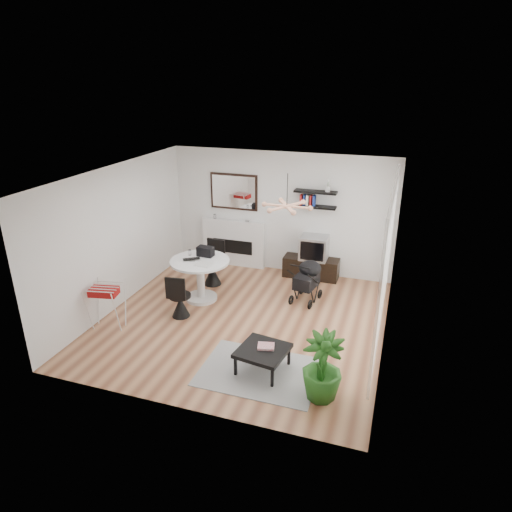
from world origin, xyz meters
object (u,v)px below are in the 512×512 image
(dining_table, at_px, (200,274))
(crt_tv, at_px, (314,247))
(tv_console, at_px, (311,268))
(potted_plant, at_px, (322,367))
(stroller, at_px, (307,282))
(fireplace, at_px, (234,237))
(drying_rack, at_px, (107,306))
(coffee_table, at_px, (263,351))

(dining_table, bearing_deg, crt_tv, 42.48)
(tv_console, height_order, potted_plant, potted_plant)
(potted_plant, bearing_deg, crt_tv, 103.30)
(potted_plant, bearing_deg, stroller, 106.26)
(fireplace, height_order, potted_plant, fireplace)
(stroller, bearing_deg, tv_console, 108.37)
(stroller, distance_m, potted_plant, 2.96)
(fireplace, distance_m, tv_console, 1.94)
(stroller, bearing_deg, fireplace, 158.85)
(tv_console, bearing_deg, fireplace, 175.58)
(dining_table, bearing_deg, stroller, 17.63)
(fireplace, xyz_separation_m, potted_plant, (2.86, -4.10, -0.18))
(crt_tv, xyz_separation_m, dining_table, (-1.91, -1.75, -0.15))
(crt_tv, relative_size, drying_rack, 0.72)
(crt_tv, bearing_deg, tv_console, 176.07)
(crt_tv, relative_size, stroller, 0.66)
(dining_table, distance_m, drying_rack, 1.88)
(fireplace, height_order, stroller, fireplace)
(fireplace, distance_m, coffee_table, 4.23)
(dining_table, bearing_deg, coffee_table, -44.72)
(dining_table, height_order, potted_plant, potted_plant)
(fireplace, relative_size, dining_table, 1.86)
(crt_tv, distance_m, coffee_table, 3.63)
(drying_rack, distance_m, potted_plant, 4.00)
(tv_console, xyz_separation_m, drying_rack, (-2.96, -3.27, 0.20))
(crt_tv, bearing_deg, drying_rack, -132.64)
(tv_console, height_order, crt_tv, crt_tv)
(dining_table, bearing_deg, fireplace, 90.65)
(crt_tv, height_order, drying_rack, crt_tv)
(tv_console, bearing_deg, potted_plant, -76.06)
(stroller, height_order, potted_plant, potted_plant)
(dining_table, bearing_deg, tv_console, 43.26)
(fireplace, height_order, crt_tv, fireplace)
(crt_tv, relative_size, potted_plant, 0.59)
(crt_tv, relative_size, coffee_table, 0.73)
(tv_console, distance_m, coffee_table, 3.61)
(coffee_table, bearing_deg, fireplace, 116.86)
(crt_tv, bearing_deg, coffee_table, -90.40)
(crt_tv, bearing_deg, dining_table, -137.52)
(drying_rack, xyz_separation_m, potted_plant, (3.94, -0.68, 0.07))
(tv_console, relative_size, stroller, 1.35)
(dining_table, height_order, stroller, stroller)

